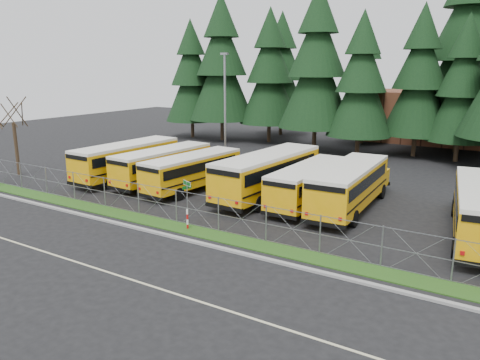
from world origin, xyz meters
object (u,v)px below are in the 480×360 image
Objects in this scene: bus_0 at (131,161)px; light_standard at (225,106)px; bus_1 at (166,166)px; striped_bollard at (187,219)px; bus_2 at (196,172)px; bus_4 at (271,175)px; street_sign at (187,195)px; bus_5 at (312,185)px; bus_6 at (351,187)px.

light_standard is at bearing 67.74° from bus_0.
striped_bollard is (8.13, -7.71, -0.77)m from bus_1.
bus_2 is (6.64, -0.01, -0.14)m from bus_0.
bus_4 is 8.48m from street_sign.
bus_0 is 1.10× the size of bus_5.
bus_5 is (15.49, 0.96, -0.13)m from bus_0.
bus_4 is 3.18m from bus_5.
light_standard is (-7.84, 15.69, 4.90)m from striped_bollard.
bus_4 is 11.89m from light_standard.
light_standard is (-7.83, 15.64, 3.47)m from street_sign.
bus_0 is 18.13m from bus_6.
street_sign is 2.34× the size of striped_bollard.
bus_0 is 0.94× the size of bus_4.
bus_6 reaches higher than bus_2.
bus_1 is 1.03× the size of light_standard.
striped_bollard is (11.56, -7.33, -0.88)m from bus_0.
light_standard is (-11.77, 7.40, 4.16)m from bus_5.
bus_5 is 0.91× the size of bus_6.
street_sign is (11.56, -7.28, 0.56)m from bus_0.
bus_0 is at bearing 147.78° from street_sign.
bus_2 is at bearing -3.76° from bus_1.
light_standard reaches higher than bus_0.
striped_bollard is at bearing -129.92° from bus_6.
bus_1 reaches higher than striped_bollard.
striped_bollard is (-0.76, -8.48, -0.97)m from bus_4.
striped_bollard is 0.12× the size of light_standard.
light_standard is at bearing 116.56° from striped_bollard.
bus_6 is (18.09, 1.19, -0.00)m from bus_0.
bus_4 is 1.17× the size of bus_5.
light_standard reaches higher than bus_1.
bus_1 is 11.23m from striped_bollard.
bus_1 is at bearing 178.05° from bus_2.
striped_bollard is at bearing -40.21° from bus_1.
bus_6 is at bearing 52.37° from street_sign.
bus_0 is 13.67m from street_sign.
bus_5 is (8.85, 0.98, 0.01)m from bus_2.
striped_bollard is at bearing -114.95° from bus_5.
bus_5 reaches higher than striped_bollard.
bus_1 is at bearing -176.86° from bus_5.
street_sign is 0.28× the size of light_standard.
street_sign is at bearing -91.82° from bus_4.
street_sign is at bearing -30.47° from bus_0.
light_standard is at bearing 114.25° from bus_2.
bus_0 is at bearing -178.70° from bus_6.
street_sign is (8.13, -7.66, 0.66)m from bus_1.
bus_6 reaches higher than striped_bollard.
bus_0 is 1.00× the size of bus_6.
bus_1 is 0.87× the size of bus_4.
bus_4 is 5.77m from bus_6.
bus_1 is 1.02× the size of bus_5.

